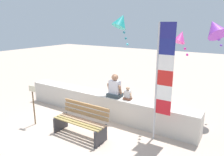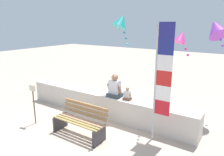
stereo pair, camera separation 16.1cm
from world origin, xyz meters
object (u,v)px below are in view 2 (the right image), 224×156
kite_magenta (181,37)px  sign_post (34,101)px  kite_teal (121,21)px  person_adult (115,88)px  park_bench (80,121)px  person_child (127,95)px  flag_banner (161,76)px  kite_purple (216,28)px

kite_magenta → sign_post: (-3.48, -3.11, -1.90)m
kite_teal → person_adult: bearing=-76.6°
park_bench → person_child: bearing=63.3°
person_child → flag_banner: size_ratio=0.13×
sign_post → kite_magenta: bearing=41.9°
person_child → kite_purple: 3.40m
person_adult → flag_banner: size_ratio=0.24×
park_bench → kite_teal: (0.09, 2.01, 2.73)m
person_adult → kite_purple: 3.63m
kite_purple → kite_teal: bearing=-154.2°
kite_teal → sign_post: (-1.76, -2.26, -2.40)m
person_child → kite_teal: 2.37m
person_child → kite_teal: size_ratio=0.39×
park_bench → kite_magenta: size_ratio=1.90×
kite_magenta → kite_purple: 1.04m
park_bench → person_child: 1.65m
person_adult → kite_purple: (2.48, 1.88, 1.86)m
flag_banner → kite_magenta: flag_banner is taller
park_bench → flag_banner: flag_banner is taller
park_bench → kite_teal: size_ratio=1.49×
person_child → kite_purple: bearing=43.0°
person_adult → flag_banner: 1.91m
flag_banner → kite_purple: kite_purple is taller
person_adult → kite_magenta: 2.66m
person_child → kite_magenta: bearing=52.9°
person_adult → kite_magenta: bearing=42.8°
person_adult → sign_post: size_ratio=0.60×
person_adult → kite_magenta: size_ratio=0.91×
flag_banner → kite_teal: bearing=149.3°
kite_magenta → kite_purple: size_ratio=0.84×
kite_magenta → kite_purple: (0.91, 0.42, 0.28)m
person_child → kite_teal: (-0.61, 0.61, 2.21)m
person_adult → kite_magenta: (1.57, 1.46, 1.58)m
flag_banner → kite_magenta: 2.12m
flag_banner → kite_purple: 2.73m
person_child → sign_post: 2.90m
kite_magenta → person_adult: bearing=-137.2°
person_adult → person_child: bearing=0.1°
kite_magenta → kite_teal: bearing=-153.6°
flag_banner → sign_post: flag_banner is taller
park_bench → kite_teal: kite_teal is taller
flag_banner → sign_post: 3.93m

